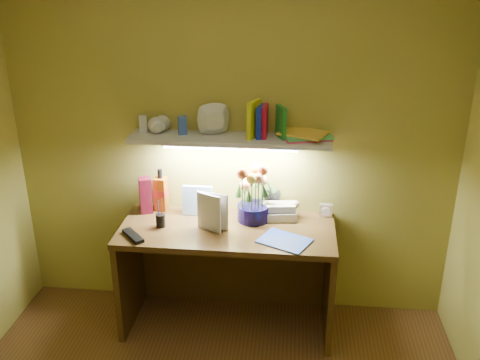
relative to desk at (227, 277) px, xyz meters
name	(u,v)px	position (x,y,z in m)	size (l,w,h in m)	color
desk	(227,277)	(0.00, 0.00, 0.00)	(1.40, 0.60, 0.75)	#3C2510
flower_bouquet	(254,194)	(0.16, 0.14, 0.56)	(0.24, 0.24, 0.38)	#090632
telephone	(280,209)	(0.34, 0.18, 0.44)	(0.21, 0.16, 0.13)	beige
desk_clock	(326,210)	(0.65, 0.25, 0.42)	(0.09, 0.04, 0.09)	silver
whisky_bottle	(161,190)	(-0.49, 0.23, 0.53)	(0.08, 0.08, 0.30)	#9F490C
whisky_box	(146,195)	(-0.58, 0.18, 0.50)	(0.08, 0.08, 0.25)	#570B1A
pen_cup	(160,216)	(-0.43, -0.02, 0.45)	(0.06, 0.06, 0.15)	black
art_card	(197,200)	(-0.23, 0.19, 0.48)	(0.20, 0.04, 0.20)	white
tv_remote	(133,236)	(-0.57, -0.19, 0.39)	(0.06, 0.21, 0.02)	black
blue_folder	(285,241)	(0.38, -0.14, 0.38)	(0.30, 0.22, 0.01)	blue
desk_book_a	(201,209)	(-0.17, 0.01, 0.50)	(0.19, 0.02, 0.25)	silver
desk_book_b	(197,209)	(-0.19, 0.00, 0.50)	(0.19, 0.02, 0.25)	silver
wall_shelf	(234,133)	(0.03, 0.18, 0.96)	(1.31, 0.32, 0.27)	silver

